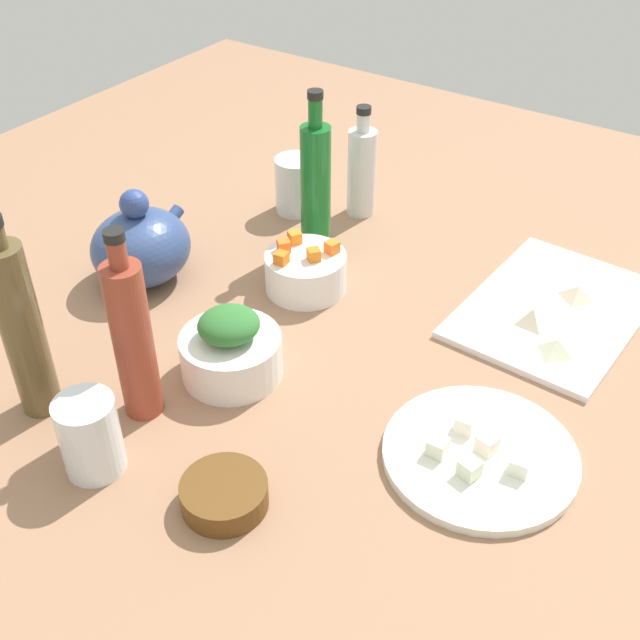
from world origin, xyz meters
TOP-DOWN VIEW (x-y plane):
  - tabletop at (0.00, 0.00)cm, footprint 190.00×190.00cm
  - cutting_board at (26.26, -23.83)cm, footprint 32.82×24.27cm
  - plate_tofu at (-6.43, -27.14)cm, footprint 23.10×23.10cm
  - bowl_greens at (-10.77, 6.78)cm, footprint 13.41×13.41cm
  - bowl_carrots at (10.93, 10.04)cm, footprint 12.34×12.34cm
  - bowl_small_side at (-28.53, -6.55)cm, footprint 9.81×9.81cm
  - teapot at (-0.84, 32.21)cm, footprint 17.12×14.55cm
  - bottle_0 at (-22.31, 11.70)cm, footprint 4.84×4.84cm
  - bottle_1 at (21.66, 15.50)cm, footprint 4.82×4.82cm
  - bottle_2 at (35.54, 15.46)cm, footprint 4.93×4.93cm
  - bottle_3 at (-29.15, 22.85)cm, footprint 4.99×4.99cm
  - drinking_glass_0 at (-32.60, 9.46)cm, footprint 7.02×7.02cm
  - drinking_glass_1 at (29.86, 25.25)cm, footprint 7.30×7.30cm
  - carrot_cube_0 at (10.12, 13.39)cm, footprint 2.53×2.53cm
  - carrot_cube_1 at (10.64, 8.30)cm, footprint 2.53×2.53cm
  - carrot_cube_2 at (13.84, 7.21)cm, footprint 2.16×2.16cm
  - carrot_cube_3 at (13.01, 13.44)cm, footprint 2.47×2.47cm
  - carrot_cube_4 at (7.23, 11.71)cm, footprint 1.95×1.95cm
  - chopped_greens_mound at (-10.77, 6.78)cm, footprint 10.99×10.90cm
  - tofu_cube_0 at (-9.55, -23.01)cm, footprint 2.28×2.28cm
  - tofu_cube_1 at (-5.85, -27.55)cm, footprint 2.59×2.59cm
  - tofu_cube_2 at (-4.29, -23.99)cm, footprint 2.50×2.50cm
  - tofu_cube_3 at (-10.51, -27.53)cm, footprint 2.70×2.70cm
  - tofu_cube_4 at (-6.92, -32.08)cm, footprint 2.42×2.42cm
  - dumpling_0 at (20.65, -22.35)cm, footprint 5.77×5.77cm
  - dumpling_1 at (30.20, -25.59)cm, footprint 4.43×4.52cm
  - dumpling_2 at (16.19, -27.62)cm, footprint 4.62×4.18cm

SIDE VIEW (x-z plane):
  - tabletop at x=0.00cm, z-range 0.00..3.00cm
  - cutting_board at x=26.26cm, z-range 3.00..4.00cm
  - plate_tofu at x=-6.43cm, z-range 3.00..4.20cm
  - bowl_small_side at x=-28.53cm, z-range 3.00..6.13cm
  - dumpling_1 at x=30.20cm, z-range 4.00..6.12cm
  - dumpling_2 at x=16.19cm, z-range 4.00..6.29cm
  - dumpling_0 at x=20.65cm, z-range 4.00..6.47cm
  - tofu_cube_0 at x=-9.55cm, z-range 4.20..6.40cm
  - tofu_cube_1 at x=-5.85cm, z-range 4.20..6.40cm
  - tofu_cube_2 at x=-4.29cm, z-range 4.20..6.40cm
  - tofu_cube_3 at x=-10.51cm, z-range 4.20..6.40cm
  - tofu_cube_4 at x=-6.92cm, z-range 4.20..6.40cm
  - bowl_carrots at x=10.93cm, z-range 3.00..8.94cm
  - bowl_greens at x=-10.77cm, z-range 3.00..9.06cm
  - drinking_glass_1 at x=29.86cm, z-range 3.00..12.80cm
  - drinking_glass_0 at x=-32.60cm, z-range 3.00..12.99cm
  - teapot at x=-0.84cm, z-range 1.28..16.59cm
  - carrot_cube_0 at x=10.12cm, z-range 8.94..10.74cm
  - carrot_cube_1 at x=10.64cm, z-range 8.94..10.74cm
  - carrot_cube_2 at x=13.84cm, z-range 8.94..10.74cm
  - carrot_cube_3 at x=13.01cm, z-range 8.94..10.74cm
  - carrot_cube_4 at x=7.23cm, z-range 8.94..10.74cm
  - chopped_greens_mound at x=-10.77cm, z-range 9.06..13.15cm
  - bottle_2 at x=35.54cm, z-range 1.41..20.90cm
  - bottle_1 at x=21.66cm, z-range 0.89..27.51cm
  - bottle_0 at x=-22.31cm, z-range 1.25..27.36cm
  - bottle_3 at x=-29.15cm, z-range 1.52..29.07cm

